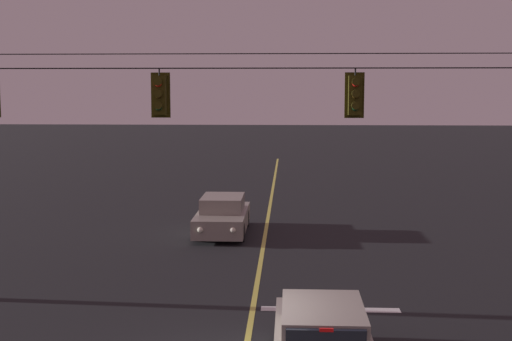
{
  "coord_description": "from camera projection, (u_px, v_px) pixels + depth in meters",
  "views": [
    {
      "loc": [
        0.87,
        -12.57,
        5.39
      ],
      "look_at": [
        0.0,
        5.73,
        3.23
      ],
      "focal_mm": 49.22,
      "sensor_mm": 36.0,
      "label": 1
    }
  ],
  "objects": [
    {
      "name": "lane_centre_stripe",
      "position": [
        263.0,
        248.0,
        23.79
      ],
      "size": [
        0.14,
        60.0,
        0.01
      ],
      "primitive_type": "cube",
      "color": "#D1C64C",
      "rests_on": "ground"
    },
    {
      "name": "signal_span_assembly",
      "position": [
        254.0,
        153.0,
        17.39
      ],
      "size": [
        21.74,
        0.32,
        7.27
      ],
      "color": "#423021",
      "rests_on": "ground"
    },
    {
      "name": "stop_bar_paint",
      "position": [
        330.0,
        309.0,
        17.15
      ],
      "size": [
        3.4,
        0.36,
        0.01
      ],
      "primitive_type": "cube",
      "color": "silver",
      "rests_on": "ground"
    },
    {
      "name": "traffic_light_left_inner",
      "position": [
        159.0,
        95.0,
        17.31
      ],
      "size": [
        0.48,
        0.41,
        1.22
      ],
      "color": "black"
    },
    {
      "name": "traffic_light_centre",
      "position": [
        355.0,
        95.0,
        17.09
      ],
      "size": [
        0.48,
        0.41,
        1.22
      ],
      "color": "black"
    },
    {
      "name": "car_oncoming_lead",
      "position": [
        223.0,
        216.0,
        26.09
      ],
      "size": [
        1.8,
        4.42,
        1.39
      ],
      "color": "gray",
      "rests_on": "ground"
    }
  ]
}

